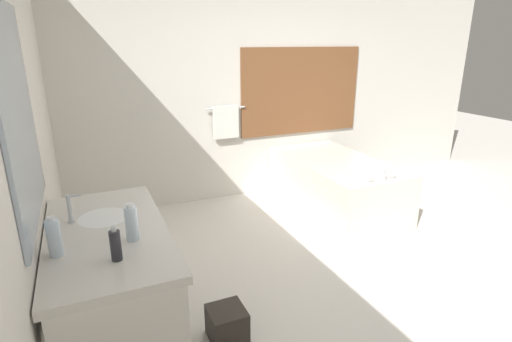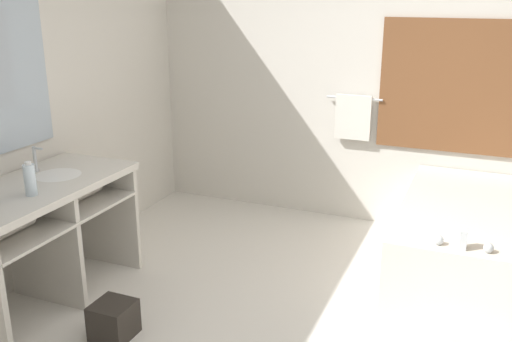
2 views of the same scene
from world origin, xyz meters
name	(u,v)px [view 2 (image 2 of 2)]	position (x,y,z in m)	size (l,w,h in m)	color
wall_back_with_blinds	(395,77)	(0.03, 2.23, 1.35)	(7.40, 0.13, 2.70)	silver
vanity_counter	(43,217)	(-1.85, -0.07, 0.62)	(0.68, 1.34, 0.86)	silver
sink_faucet	(35,160)	(-2.03, 0.11, 0.95)	(0.09, 0.04, 0.18)	silver
bathtub	(466,240)	(0.77, 1.32, 0.33)	(0.92, 1.74, 0.72)	silver
water_bottle_1	(30,180)	(-1.72, -0.26, 0.96)	(0.07, 0.07, 0.22)	silver
waste_bin	(114,320)	(-1.18, -0.27, 0.11)	(0.24, 0.24, 0.23)	#2D2823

